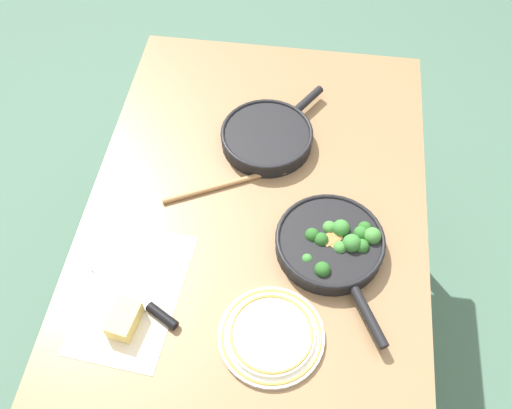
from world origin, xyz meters
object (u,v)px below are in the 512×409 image
(wooden_spoon, at_px, (244,179))
(dinner_plate_stack, at_px, (271,335))
(skillet_broccoli, at_px, (332,244))
(skillet_eggs, at_px, (269,137))
(grater_knife, at_px, (146,304))
(cheese_block, at_px, (124,320))

(wooden_spoon, bearing_deg, dinner_plate_stack, -100.48)
(wooden_spoon, xyz_separation_m, dinner_plate_stack, (-0.44, -0.13, 0.01))
(skillet_broccoli, xyz_separation_m, skillet_eggs, (0.34, 0.20, -0.00))
(grater_knife, bearing_deg, wooden_spoon, -84.14)
(skillet_eggs, xyz_separation_m, grater_knife, (-0.55, 0.23, -0.02))
(wooden_spoon, distance_m, dinner_plate_stack, 0.46)
(skillet_eggs, height_order, grater_knife, skillet_eggs)
(skillet_eggs, relative_size, cheese_block, 3.58)
(skillet_broccoli, distance_m, wooden_spoon, 0.32)
(skillet_eggs, xyz_separation_m, wooden_spoon, (-0.15, 0.05, -0.02))
(wooden_spoon, distance_m, cheese_block, 0.50)
(skillet_eggs, relative_size, grater_knife, 1.41)
(skillet_broccoli, distance_m, cheese_block, 0.54)
(grater_knife, xyz_separation_m, dinner_plate_stack, (-0.04, -0.31, 0.00))
(grater_knife, height_order, dinner_plate_stack, dinner_plate_stack)
(skillet_broccoli, distance_m, skillet_eggs, 0.39)
(cheese_block, distance_m, dinner_plate_stack, 0.34)
(skillet_eggs, relative_size, wooden_spoon, 1.01)
(wooden_spoon, xyz_separation_m, cheese_block, (-0.46, 0.21, 0.02))
(grater_knife, relative_size, cheese_block, 2.54)
(wooden_spoon, height_order, cheese_block, cheese_block)
(skillet_eggs, distance_m, grater_knife, 0.60)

